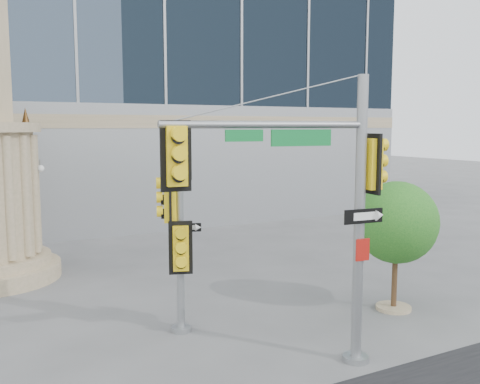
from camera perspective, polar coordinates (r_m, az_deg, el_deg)
name	(u,v)px	position (r m, az deg, el deg)	size (l,w,h in m)	color
ground	(299,342)	(12.96, 6.31, -15.62)	(120.00, 120.00, 0.00)	#545456
main_signal_pole	(314,190)	(10.64, 7.95, 0.19)	(4.64, 0.83, 6.01)	slate
secondary_signal_pole	(178,211)	(12.66, -6.68, -2.06)	(0.87, 0.82, 5.09)	slate
street_tree	(397,226)	(15.00, 16.41, -3.47)	(2.26, 2.21, 3.53)	gray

